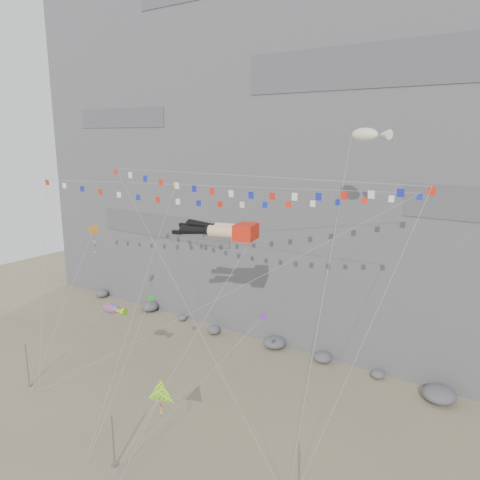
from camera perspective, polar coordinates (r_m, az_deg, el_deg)
The scene contains 15 objects.
ground at distance 43.16m, azimuth -8.20°, elevation -20.93°, with size 120.00×120.00×0.00m, color gray.
cliff at distance 63.09m, azimuth 11.74°, elevation 13.52°, with size 80.00×28.00×50.00m, color slate.
talus_boulders at distance 54.82m, azimuth 4.22°, elevation -12.39°, with size 60.00×3.00×1.20m, color #59595E, non-canonical shape.
anchor_pole_left at distance 50.83m, azimuth -24.50°, elevation -13.70°, with size 0.12×0.12×4.38m, color gray.
anchor_pole_center at distance 38.10m, azimuth -15.20°, elevation -22.59°, with size 0.12×0.12×4.15m, color gray.
legs_kite at distance 40.44m, azimuth -2.07°, elevation 1.21°, with size 7.76×15.29×21.10m.
flag_banner_upper at distance 43.52m, azimuth -3.82°, elevation 6.59°, with size 35.07×17.15×25.30m.
flag_banner_lower at distance 36.61m, azimuth 0.12°, elevation 7.81°, with size 28.18×7.26×23.56m.
harlequin_kite at distance 48.45m, azimuth -17.45°, elevation 1.12°, with size 2.28×8.41×16.41m.
fish_windsock at distance 44.48m, azimuth -15.45°, elevation -8.08°, with size 9.43×4.24×11.81m.
delta_kite at distance 35.10m, azimuth -9.71°, elevation -18.11°, with size 2.27×4.22×7.57m.
blimp_windsock at distance 38.05m, azimuth 14.94°, elevation 12.21°, with size 3.86×13.69×26.80m.
small_kite_a at distance 44.56m, azimuth -8.15°, elevation 5.76°, with size 3.59×14.56×23.92m.
small_kite_b at distance 37.31m, azimuth 2.50°, elevation -9.68°, with size 6.68×10.16×14.97m.
small_kite_c at distance 42.44m, azimuth -10.95°, elevation -7.20°, with size 3.05×10.06×13.67m.
Camera 1 is at (24.97, -25.92, 23.83)m, focal length 35.00 mm.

